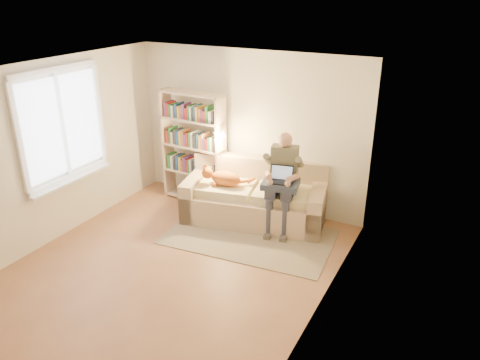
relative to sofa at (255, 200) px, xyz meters
The scene contains 14 objects.
floor 1.82m from the sofa, 102.02° to the right, with size 4.50×4.50×0.00m, color #915F41.
ceiling 2.88m from the sofa, 102.02° to the right, with size 4.00×4.50×0.02m, color white.
wall_left 3.10m from the sofa, 143.64° to the right, with size 0.02×4.50×2.60m, color silver.
wall_right 2.57m from the sofa, 47.00° to the right, with size 0.02×4.50×2.60m, color silver.
wall_back 1.15m from the sofa, 126.42° to the left, with size 4.00×0.02×2.60m, color silver.
wall_front 4.13m from the sofa, 95.32° to the right, with size 4.00×0.02×2.60m, color silver.
window 2.97m from the sofa, 146.31° to the right, with size 0.12×1.52×1.69m.
sofa is the anchor object (origin of this frame).
person 0.70m from the sofa, ahead, with size 0.51×0.70×1.50m.
cat 0.67m from the sofa, 153.24° to the right, with size 0.74×0.38×0.28m.
blanket 0.70m from the sofa, 21.44° to the right, with size 0.53×0.43×0.09m, color #273044.
laptop 0.76m from the sofa, 20.45° to the right, with size 0.39×0.35×0.28m.
bookshelf 1.44m from the sofa, behind, with size 1.27×0.41×1.92m.
rug 0.69m from the sofa, 72.36° to the right, with size 2.45×1.45×0.01m, color gray.
Camera 1 is at (3.26, -4.35, 3.53)m, focal length 35.00 mm.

